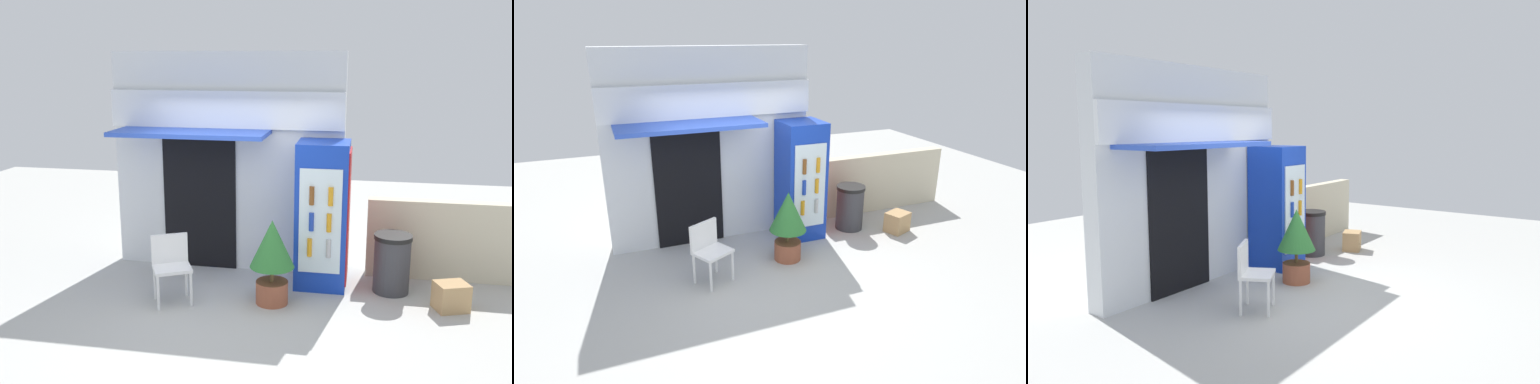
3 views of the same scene
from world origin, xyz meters
The scene contains 8 objects.
ground centered at (0.00, 0.00, 0.00)m, with size 16.00×16.00×0.00m, color #B2B2AD.
storefront_building centered at (-0.29, 1.62, 1.59)m, with size 3.30×1.10×3.12m.
drink_cooler centered at (1.14, 1.13, 0.99)m, with size 0.70×0.74×1.97m.
plastic_chair centered at (-0.69, 0.23, 0.52)m, with size 0.59×0.56×0.86m.
potted_plant_near_shop centered at (0.58, 0.39, 0.66)m, with size 0.56×0.56×1.09m.
trash_bin centered at (2.06, 1.05, 0.40)m, with size 0.50×0.50×0.79m.
stone_boundary_wall centered at (3.08, 1.66, 0.56)m, with size 2.71×0.21×1.12m, color beige.
cardboard_box centered at (2.77, 0.61, 0.17)m, with size 0.38×0.31×0.35m, color tan.
Camera 2 is at (-1.94, -5.18, 3.29)m, focal length 31.10 mm.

